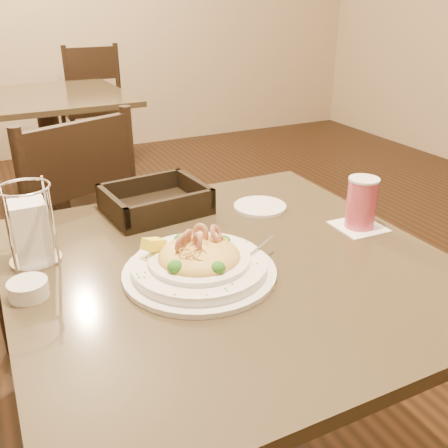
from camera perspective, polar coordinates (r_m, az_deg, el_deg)
name	(u,v)px	position (r m, az deg, el deg)	size (l,w,h in m)	color
main_table	(228,346)	(1.20, 0.43, -13.82)	(0.90, 0.90, 0.72)	black
background_table	(50,134)	(3.15, -19.25, 9.66)	(0.93, 0.93, 0.72)	black
dining_chair_near	(69,237)	(1.77, -17.32, -1.48)	(0.54, 0.54, 0.93)	black
dining_chair_far	(92,104)	(3.98, -14.88, 13.16)	(0.43, 0.43, 0.93)	black
pasta_bowl	(199,262)	(1.01, -2.87, -4.40)	(0.34, 0.31, 0.10)	white
drink_glass	(361,203)	(1.25, 15.43, 2.28)	(0.12, 0.12, 0.13)	white
bread_basket	(156,203)	(1.32, -7.83, 2.38)	(0.27, 0.23, 0.07)	black
napkin_caddy	(31,230)	(1.12, -21.22, -0.60)	(0.11, 0.11, 0.17)	silver
side_plate	(260,207)	(1.34, 4.13, 1.99)	(0.14, 0.14, 0.01)	white
butter_ramekin	(28,289)	(1.02, -21.46, -6.93)	(0.07, 0.07, 0.03)	white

